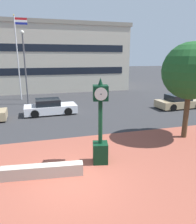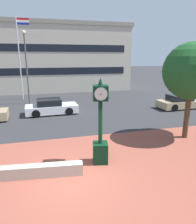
{
  "view_description": "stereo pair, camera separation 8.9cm",
  "coord_description": "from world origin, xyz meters",
  "px_view_note": "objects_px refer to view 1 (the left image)",
  "views": [
    {
      "loc": [
        -1.02,
        -7.21,
        4.61
      ],
      "look_at": [
        1.31,
        1.17,
        2.34
      ],
      "focal_mm": 33.6,
      "sensor_mm": 36.0,
      "label": 1
    },
    {
      "loc": [
        -0.93,
        -7.24,
        4.61
      ],
      "look_at": [
        1.31,
        1.17,
        2.34
      ],
      "focal_mm": 33.6,
      "sensor_mm": 36.0,
      "label": 2
    }
  ],
  "objects_px": {
    "street_clock": "(100,129)",
    "street_lamp_post": "(25,61)",
    "civic_building": "(48,58)",
    "plaza_tree": "(192,72)",
    "flagpole_secondary": "(18,54)",
    "car_street_mid": "(50,107)",
    "car_street_far": "(179,102)"
  },
  "relations": [
    {
      "from": "plaza_tree",
      "to": "civic_building",
      "type": "xyz_separation_m",
      "value": [
        -6.85,
        23.47,
        0.78
      ]
    },
    {
      "from": "civic_building",
      "to": "street_lamp_post",
      "type": "bearing_deg",
      "value": -103.16
    },
    {
      "from": "plaza_tree",
      "to": "street_lamp_post",
      "type": "height_order",
      "value": "street_lamp_post"
    },
    {
      "from": "street_lamp_post",
      "to": "car_street_mid",
      "type": "bearing_deg",
      "value": -66.52
    },
    {
      "from": "civic_building",
      "to": "plaza_tree",
      "type": "bearing_deg",
      "value": -73.72
    },
    {
      "from": "street_lamp_post",
      "to": "plaza_tree",
      "type": "bearing_deg",
      "value": -51.3
    },
    {
      "from": "car_street_mid",
      "to": "flagpole_secondary",
      "type": "bearing_deg",
      "value": -161.79
    },
    {
      "from": "civic_building",
      "to": "street_clock",
      "type": "bearing_deg",
      "value": -87.76
    },
    {
      "from": "car_street_far",
      "to": "street_lamp_post",
      "type": "bearing_deg",
      "value": -114.08
    },
    {
      "from": "car_street_far",
      "to": "civic_building",
      "type": "bearing_deg",
      "value": -149.22
    },
    {
      "from": "street_clock",
      "to": "flagpole_secondary",
      "type": "distance_m",
      "value": 17.37
    },
    {
      "from": "car_street_mid",
      "to": "civic_building",
      "type": "height_order",
      "value": "civic_building"
    },
    {
      "from": "street_clock",
      "to": "street_lamp_post",
      "type": "height_order",
      "value": "street_lamp_post"
    },
    {
      "from": "car_street_far",
      "to": "flagpole_secondary",
      "type": "distance_m",
      "value": 17.27
    },
    {
      "from": "street_lamp_post",
      "to": "car_street_far",
      "type": "bearing_deg",
      "value": -22.0
    },
    {
      "from": "car_street_far",
      "to": "civic_building",
      "type": "xyz_separation_m",
      "value": [
        -11.04,
        17.09,
        4.01
      ]
    },
    {
      "from": "plaza_tree",
      "to": "flagpole_secondary",
      "type": "relative_size",
      "value": 0.61
    },
    {
      "from": "plaza_tree",
      "to": "car_street_far",
      "type": "relative_size",
      "value": 1.23
    },
    {
      "from": "car_street_far",
      "to": "street_clock",
      "type": "bearing_deg",
      "value": -53.05
    },
    {
      "from": "car_street_mid",
      "to": "flagpole_secondary",
      "type": "distance_m",
      "value": 8.92
    },
    {
      "from": "car_street_mid",
      "to": "street_lamp_post",
      "type": "distance_m",
      "value": 6.17
    },
    {
      "from": "street_lamp_post",
      "to": "flagpole_secondary",
      "type": "bearing_deg",
      "value": 105.31
    },
    {
      "from": "car_street_far",
      "to": "civic_building",
      "type": "relative_size",
      "value": 0.2
    },
    {
      "from": "car_street_mid",
      "to": "street_lamp_post",
      "type": "bearing_deg",
      "value": -158.8
    },
    {
      "from": "plaza_tree",
      "to": "civic_building",
      "type": "height_order",
      "value": "civic_building"
    },
    {
      "from": "car_street_mid",
      "to": "car_street_far",
      "type": "height_order",
      "value": "same"
    },
    {
      "from": "car_street_mid",
      "to": "street_lamp_post",
      "type": "relative_size",
      "value": 0.61
    },
    {
      "from": "car_street_far",
      "to": "plaza_tree",
      "type": "bearing_deg",
      "value": -35.37
    },
    {
      "from": "plaza_tree",
      "to": "street_lamp_post",
      "type": "bearing_deg",
      "value": 128.7
    },
    {
      "from": "plaza_tree",
      "to": "civic_building",
      "type": "distance_m",
      "value": 24.46
    },
    {
      "from": "civic_building",
      "to": "car_street_mid",
      "type": "bearing_deg",
      "value": -92.64
    },
    {
      "from": "car_street_mid",
      "to": "car_street_far",
      "type": "xyz_separation_m",
      "value": [
        11.78,
        -1.04,
        0.0
      ]
    }
  ]
}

